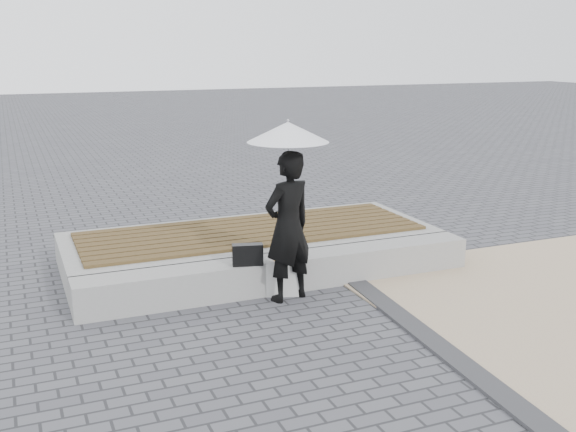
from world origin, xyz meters
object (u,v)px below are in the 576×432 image
Objects in this scene: parasol at (288,132)px; canvas_tote at (284,277)px; seating_ledge at (285,272)px; handbag at (248,255)px; woman at (288,227)px.

parasol is 1.74m from canvas_tote.
canvas_tote is at bearing -114.54° from seating_ledge.
parasol is 2.63× the size of canvas_tote.
parasol is (-0.11, -0.37, 1.75)m from seating_ledge.
seating_ledge is at bearing 28.92° from handbag.
woman reaches higher than canvas_tote.
seating_ledge is 0.24m from canvas_tote.
woman is at bearing -14.75° from handbag.
parasol reaches higher than seating_ledge.
seating_ledge is at bearing -123.99° from woman.
parasol reaches higher than handbag.
seating_ledge is at bearing 84.39° from canvas_tote.
canvas_tote is at bearing -110.73° from woman.
handbag is at bearing 151.65° from parasol.
seating_ledge is 11.26× the size of canvas_tote.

